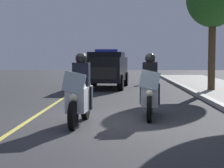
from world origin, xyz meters
TOP-DOWN VIEW (x-y plane):
  - ground_plane at (0.00, 0.00)m, footprint 80.00×80.00m
  - lane_stripe_center at (0.00, -2.10)m, footprint 48.00×0.12m
  - police_motorcycle_lead_left at (0.43, -0.74)m, footprint 2.14×0.62m
  - police_motorcycle_lead_right at (-0.66, 1.01)m, footprint 2.14×0.62m
  - police_suv at (-10.57, -0.64)m, footprint 5.04×2.38m
  - cyclist_background at (-14.28, 2.06)m, footprint 1.76×0.34m
  - tree_far_back at (-8.48, 4.41)m, footprint 2.45×2.45m

SIDE VIEW (x-z plane):
  - ground_plane at x=0.00m, z-range 0.00..0.00m
  - lane_stripe_center at x=0.00m, z-range 0.00..0.01m
  - police_motorcycle_lead_left at x=0.43m, z-range -0.16..1.56m
  - police_motorcycle_lead_right at x=-0.66m, z-range -0.16..1.56m
  - cyclist_background at x=-14.28m, z-range 0.00..1.69m
  - police_suv at x=-10.57m, z-range 0.04..2.09m
  - tree_far_back at x=-8.48m, z-range 1.50..7.07m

